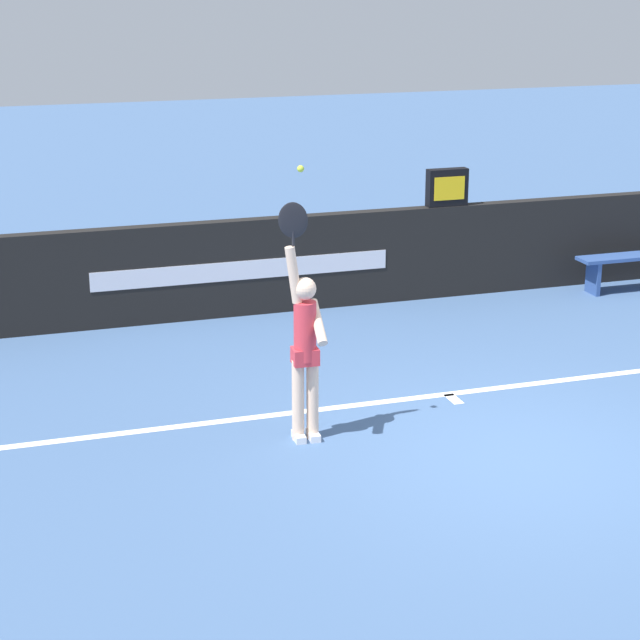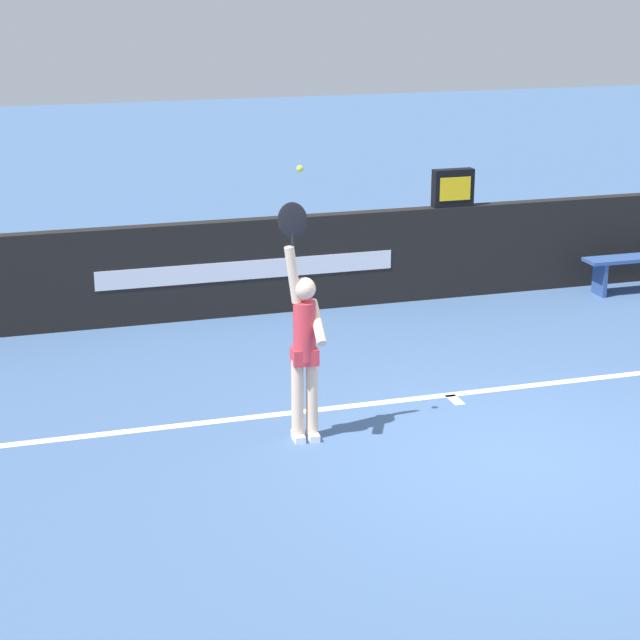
# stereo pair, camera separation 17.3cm
# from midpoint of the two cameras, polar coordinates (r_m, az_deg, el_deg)

# --- Properties ---
(ground_plane) EXTENTS (60.00, 60.00, 0.00)m
(ground_plane) POSITION_cam_midpoint_polar(r_m,az_deg,el_deg) (11.03, 10.34, -6.68)
(ground_plane) COLOR #3F5C85
(court_lines) EXTENTS (11.80, 6.12, 0.00)m
(court_lines) POSITION_cam_midpoint_polar(r_m,az_deg,el_deg) (10.00, 13.80, -9.55)
(court_lines) COLOR white
(court_lines) RESTS_ON ground
(back_wall) EXTENTS (16.94, 0.21, 1.28)m
(back_wall) POSITION_cam_midpoint_polar(r_m,az_deg,el_deg) (15.38, 1.67, 3.04)
(back_wall) COLOR black
(back_wall) RESTS_ON ground
(speed_display) EXTENTS (0.57, 0.17, 0.51)m
(speed_display) POSITION_cam_midpoint_polar(r_m,az_deg,el_deg) (15.72, 6.98, 6.58)
(speed_display) COLOR black
(speed_display) RESTS_ON back_wall
(tennis_player) EXTENTS (0.44, 0.45, 2.38)m
(tennis_player) POSITION_cam_midpoint_polar(r_m,az_deg,el_deg) (10.87, -0.34, -1.22)
(tennis_player) COLOR beige
(tennis_player) RESTS_ON ground
(tennis_ball) EXTENTS (0.06, 0.06, 0.06)m
(tennis_ball) POSITION_cam_midpoint_polar(r_m,az_deg,el_deg) (10.42, -0.53, 7.58)
(tennis_ball) COLOR #C8E33A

